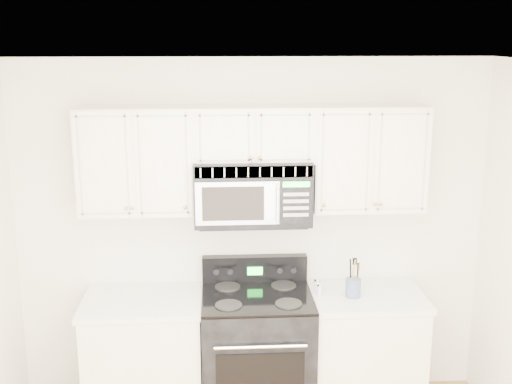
{
  "coord_description": "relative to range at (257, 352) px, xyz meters",
  "views": [
    {
      "loc": [
        -0.26,
        -2.86,
        2.75
      ],
      "look_at": [
        0.0,
        1.3,
        1.73
      ],
      "focal_mm": 45.0,
      "sensor_mm": 36.0,
      "label": 1
    }
  ],
  "objects": [
    {
      "name": "microwave",
      "position": [
        -0.03,
        0.12,
        1.19
      ],
      "size": [
        0.82,
        0.46,
        0.45
      ],
      "color": "black",
      "rests_on": "ground"
    },
    {
      "name": "shaker_pepper",
      "position": [
        0.44,
        0.05,
        0.49
      ],
      "size": [
        0.05,
        0.05,
        0.11
      ],
      "color": "#B6B3CD",
      "rests_on": "base_cabinet_right"
    },
    {
      "name": "base_cabinet_left",
      "position": [
        -0.82,
        0.02,
        -0.06
      ],
      "size": [
        0.86,
        0.65,
        0.92
      ],
      "color": "white",
      "rests_on": "ground"
    },
    {
      "name": "shaker_salt",
      "position": [
        0.45,
        -0.0,
        0.48
      ],
      "size": [
        0.04,
        0.04,
        0.09
      ],
      "color": "#B6B3CD",
      "rests_on": "base_cabinet_right"
    },
    {
      "name": "upper_cabinets",
      "position": [
        -0.02,
        0.17,
        1.45
      ],
      "size": [
        2.44,
        0.37,
        0.75
      ],
      "color": "white",
      "rests_on": "ground"
    },
    {
      "name": "base_cabinet_right",
      "position": [
        0.78,
        0.02,
        -0.06
      ],
      "size": [
        0.86,
        0.65,
        0.92
      ],
      "color": "white",
      "rests_on": "ground"
    },
    {
      "name": "room",
      "position": [
        -0.02,
        -1.42,
        0.82
      ],
      "size": [
        3.51,
        3.51,
        2.61
      ],
      "color": "olive",
      "rests_on": "ground"
    },
    {
      "name": "utensil_crock",
      "position": [
        0.69,
        -0.03,
        0.51
      ],
      "size": [
        0.11,
        0.11,
        0.29
      ],
      "color": "#4C5A89",
      "rests_on": "base_cabinet_right"
    },
    {
      "name": "range",
      "position": [
        0.0,
        0.0,
        0.0
      ],
      "size": [
        0.79,
        0.72,
        1.13
      ],
      "color": "black",
      "rests_on": "ground"
    }
  ]
}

